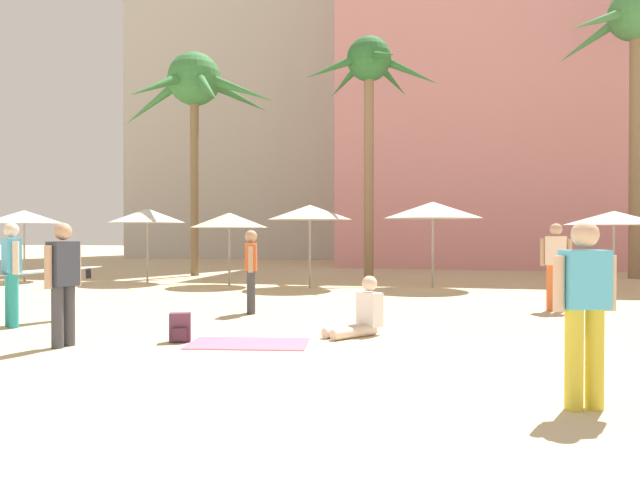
{
  "coord_description": "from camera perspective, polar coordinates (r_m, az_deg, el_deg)",
  "views": [
    {
      "loc": [
        2.58,
        -4.53,
        1.59
      ],
      "look_at": [
        0.62,
        4.94,
        1.47
      ],
      "focal_mm": 32.8,
      "sensor_mm": 36.0,
      "label": 1
    }
  ],
  "objects": [
    {
      "name": "ground",
      "position": [
        5.45,
        -17.96,
        -16.27
      ],
      "size": [
        120.0,
        120.0,
        0.0
      ],
      "primitive_type": "plane",
      "color": "#C6B28C"
    },
    {
      "name": "hotel_pink",
      "position": [
        32.79,
        20.93,
        12.47
      ],
      "size": [
        19.57,
        11.98,
        16.57
      ],
      "primitive_type": "cube",
      "color": "pink",
      "rests_on": "ground"
    },
    {
      "name": "hotel_tower_gray",
      "position": [
        42.2,
        -5.67,
        20.13
      ],
      "size": [
        15.15,
        9.48,
        31.22
      ],
      "primitive_type": "cube",
      "color": "#BCB7AD",
      "rests_on": "ground"
    },
    {
      "name": "palm_tree_far_left",
      "position": [
        20.8,
        4.87,
        15.46
      ],
      "size": [
        4.47,
        4.6,
        8.3
      ],
      "color": "#896B4C",
      "rests_on": "ground"
    },
    {
      "name": "palm_tree_center",
      "position": [
        23.82,
        28.5,
        17.03
      ],
      "size": [
        5.35,
        5.32,
        10.01
      ],
      "color": "#896B4C",
      "rests_on": "ground"
    },
    {
      "name": "palm_tree_right",
      "position": [
        22.57,
        -12.04,
        14.18
      ],
      "size": [
        6.25,
        6.06,
        8.19
      ],
      "color": "brown",
      "rests_on": "ground"
    },
    {
      "name": "cafe_umbrella_1",
      "position": [
        17.63,
        26.74,
        1.93
      ],
      "size": [
        2.58,
        2.58,
        2.17
      ],
      "color": "gray",
      "rests_on": "ground"
    },
    {
      "name": "cafe_umbrella_2",
      "position": [
        21.37,
        -26.91,
        2.02
      ],
      "size": [
        2.43,
        2.43,
        2.32
      ],
      "color": "gray",
      "rests_on": "ground"
    },
    {
      "name": "cafe_umbrella_3",
      "position": [
        16.92,
        10.94,
        2.88
      ],
      "size": [
        2.8,
        2.8,
        2.46
      ],
      "color": "gray",
      "rests_on": "ground"
    },
    {
      "name": "cafe_umbrella_4",
      "position": [
        19.23,
        -16.51,
        2.29
      ],
      "size": [
        2.37,
        2.37,
        2.35
      ],
      "color": "gray",
      "rests_on": "ground"
    },
    {
      "name": "cafe_umbrella_5",
      "position": [
        17.66,
        -8.85,
        1.92
      ],
      "size": [
        2.31,
        2.31,
        2.18
      ],
      "color": "gray",
      "rests_on": "ground"
    },
    {
      "name": "cafe_umbrella_6",
      "position": [
        16.72,
        -1.0,
        2.71
      ],
      "size": [
        2.43,
        2.43,
        2.38
      ],
      "color": "gray",
      "rests_on": "ground"
    },
    {
      "name": "beach_towel",
      "position": [
        8.51,
        -7.0,
        -9.99
      ],
      "size": [
        1.79,
        1.14,
        0.01
      ],
      "primitive_type": "cube",
      "rotation": [
        0.0,
        0.0,
        0.14
      ],
      "color": "#EF6684",
      "rests_on": "ground"
    },
    {
      "name": "backpack",
      "position": [
        8.81,
        -13.5,
        -8.35
      ],
      "size": [
        0.34,
        0.32,
        0.42
      ],
      "rotation": [
        0.0,
        0.0,
        5.08
      ],
      "color": "#5A3045",
      "rests_on": "ground"
    },
    {
      "name": "person_far_right",
      "position": [
        9.14,
        4.07,
        -7.28
      ],
      "size": [
        0.89,
        0.96,
        0.91
      ],
      "rotation": [
        0.0,
        0.0,
        4.01
      ],
      "color": "beige",
      "rests_on": "ground"
    },
    {
      "name": "person_mid_left",
      "position": [
        11.17,
        -27.47,
        -2.69
      ],
      "size": [
        1.69,
        2.76,
        1.76
      ],
      "rotation": [
        0.0,
        0.0,
        4.08
      ],
      "color": "teal",
      "rests_on": "ground"
    },
    {
      "name": "person_far_left",
      "position": [
        5.77,
        24.41,
        -5.9
      ],
      "size": [
        0.6,
        0.34,
        1.69
      ],
      "rotation": [
        0.0,
        0.0,
        5.06
      ],
      "color": "gold",
      "rests_on": "ground"
    },
    {
      "name": "person_mid_center",
      "position": [
        12.73,
        22.03,
        -2.08
      ],
      "size": [
        0.61,
        0.31,
        1.77
      ],
      "rotation": [
        0.0,
        0.0,
        4.48
      ],
      "color": "orange",
      "rests_on": "ground"
    },
    {
      "name": "person_near_right",
      "position": [
        8.87,
        -23.77,
        -3.49
      ],
      "size": [
        0.3,
        0.61,
        1.73
      ],
      "rotation": [
        0.0,
        0.0,
        2.93
      ],
      "color": "#3D3D42",
      "rests_on": "ground"
    },
    {
      "name": "person_near_left",
      "position": [
        11.53,
        -6.74,
        -2.72
      ],
      "size": [
        0.32,
        0.6,
        1.64
      ],
      "rotation": [
        0.0,
        0.0,
        0.28
      ],
      "color": "#3D3D42",
      "rests_on": "ground"
    }
  ]
}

